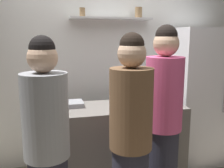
{
  "coord_description": "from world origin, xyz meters",
  "views": [
    {
      "loc": [
        -0.66,
        -2.07,
        1.68
      ],
      "look_at": [
        0.01,
        0.55,
        1.18
      ],
      "focal_mm": 40.69,
      "sensor_mm": 36.0,
      "label": 1
    }
  ],
  "objects_px": {
    "person_grey_hoodie": "(47,151)",
    "person_pink_top": "(163,123)",
    "baking_pan": "(68,104)",
    "wine_bottle_amber_glass": "(144,90)",
    "wine_bottle_green_glass": "(167,94)",
    "utensil_holder": "(131,100)",
    "wine_bottle_pale_glass": "(114,92)",
    "water_bottle_plastic": "(133,103)",
    "wine_bottle_dark_glass": "(157,94)",
    "person_brown_jacket": "(131,142)",
    "refrigerator": "(196,96)"
  },
  "relations": [
    {
      "from": "refrigerator",
      "to": "person_grey_hoodie",
      "type": "xyz_separation_m",
      "value": [
        -1.94,
        -1.08,
        -0.06
      ]
    },
    {
      "from": "utensil_holder",
      "to": "person_pink_top",
      "type": "distance_m",
      "value": 0.58
    },
    {
      "from": "wine_bottle_dark_glass",
      "to": "wine_bottle_green_glass",
      "type": "height_order",
      "value": "wine_bottle_green_glass"
    },
    {
      "from": "wine_bottle_pale_glass",
      "to": "person_pink_top",
      "type": "bearing_deg",
      "value": -68.7
    },
    {
      "from": "baking_pan",
      "to": "wine_bottle_amber_glass",
      "type": "xyz_separation_m",
      "value": [
        0.93,
        0.09,
        0.09
      ]
    },
    {
      "from": "wine_bottle_green_glass",
      "to": "water_bottle_plastic",
      "type": "distance_m",
      "value": 0.46
    },
    {
      "from": "utensil_holder",
      "to": "wine_bottle_amber_glass",
      "type": "distance_m",
      "value": 0.33
    },
    {
      "from": "refrigerator",
      "to": "water_bottle_plastic",
      "type": "relative_size",
      "value": 8.61
    },
    {
      "from": "wine_bottle_pale_glass",
      "to": "person_brown_jacket",
      "type": "xyz_separation_m",
      "value": [
        -0.11,
        -0.97,
        -0.19
      ]
    },
    {
      "from": "person_grey_hoodie",
      "to": "wine_bottle_dark_glass",
      "type": "bearing_deg",
      "value": -52.0
    },
    {
      "from": "wine_bottle_pale_glass",
      "to": "person_grey_hoodie",
      "type": "relative_size",
      "value": 0.18
    },
    {
      "from": "person_pink_top",
      "to": "wine_bottle_green_glass",
      "type": "bearing_deg",
      "value": -21.87
    },
    {
      "from": "refrigerator",
      "to": "person_pink_top",
      "type": "distance_m",
      "value": 1.25
    },
    {
      "from": "wine_bottle_green_glass",
      "to": "water_bottle_plastic",
      "type": "relative_size",
      "value": 1.56
    },
    {
      "from": "wine_bottle_amber_glass",
      "to": "person_pink_top",
      "type": "distance_m",
      "value": 0.79
    },
    {
      "from": "utensil_holder",
      "to": "person_grey_hoodie",
      "type": "bearing_deg",
      "value": -139.85
    },
    {
      "from": "baking_pan",
      "to": "person_brown_jacket",
      "type": "xyz_separation_m",
      "value": [
        0.42,
        -0.93,
        -0.1
      ]
    },
    {
      "from": "refrigerator",
      "to": "baking_pan",
      "type": "relative_size",
      "value": 5.27
    },
    {
      "from": "wine_bottle_amber_glass",
      "to": "refrigerator",
      "type": "bearing_deg",
      "value": 6.91
    },
    {
      "from": "wine_bottle_pale_glass",
      "to": "wine_bottle_amber_glass",
      "type": "height_order",
      "value": "wine_bottle_pale_glass"
    },
    {
      "from": "utensil_holder",
      "to": "wine_bottle_pale_glass",
      "type": "bearing_deg",
      "value": 133.02
    },
    {
      "from": "wine_bottle_amber_glass",
      "to": "water_bottle_plastic",
      "type": "distance_m",
      "value": 0.54
    },
    {
      "from": "baking_pan",
      "to": "person_brown_jacket",
      "type": "distance_m",
      "value": 1.02
    },
    {
      "from": "person_pink_top",
      "to": "person_grey_hoodie",
      "type": "height_order",
      "value": "person_pink_top"
    },
    {
      "from": "utensil_holder",
      "to": "wine_bottle_green_glass",
      "type": "distance_m",
      "value": 0.4
    },
    {
      "from": "wine_bottle_green_glass",
      "to": "person_grey_hoodie",
      "type": "relative_size",
      "value": 0.19
    },
    {
      "from": "water_bottle_plastic",
      "to": "person_grey_hoodie",
      "type": "bearing_deg",
      "value": -147.78
    },
    {
      "from": "wine_bottle_dark_glass",
      "to": "person_brown_jacket",
      "type": "height_order",
      "value": "person_brown_jacket"
    },
    {
      "from": "refrigerator",
      "to": "water_bottle_plastic",
      "type": "xyz_separation_m",
      "value": [
        -1.09,
        -0.54,
        0.12
      ]
    },
    {
      "from": "baking_pan",
      "to": "water_bottle_plastic",
      "type": "bearing_deg",
      "value": -29.33
    },
    {
      "from": "wine_bottle_pale_glass",
      "to": "person_grey_hoodie",
      "type": "distance_m",
      "value": 1.22
    },
    {
      "from": "wine_bottle_green_glass",
      "to": "person_grey_hoodie",
      "type": "distance_m",
      "value": 1.48
    },
    {
      "from": "utensil_holder",
      "to": "wine_bottle_amber_glass",
      "type": "xyz_separation_m",
      "value": [
        0.24,
        0.21,
        0.05
      ]
    },
    {
      "from": "baking_pan",
      "to": "wine_bottle_green_glass",
      "type": "distance_m",
      "value": 1.1
    },
    {
      "from": "utensil_holder",
      "to": "wine_bottle_amber_glass",
      "type": "height_order",
      "value": "wine_bottle_amber_glass"
    },
    {
      "from": "utensil_holder",
      "to": "person_pink_top",
      "type": "bearing_deg",
      "value": -77.11
    },
    {
      "from": "wine_bottle_green_glass",
      "to": "baking_pan",
      "type": "bearing_deg",
      "value": 168.15
    },
    {
      "from": "utensil_holder",
      "to": "wine_bottle_pale_glass",
      "type": "relative_size",
      "value": 0.73
    },
    {
      "from": "person_grey_hoodie",
      "to": "person_pink_top",
      "type": "bearing_deg",
      "value": -72.86
    },
    {
      "from": "water_bottle_plastic",
      "to": "person_brown_jacket",
      "type": "distance_m",
      "value": 0.63
    },
    {
      "from": "refrigerator",
      "to": "baking_pan",
      "type": "distance_m",
      "value": 1.73
    },
    {
      "from": "wine_bottle_pale_glass",
      "to": "water_bottle_plastic",
      "type": "bearing_deg",
      "value": -76.29
    },
    {
      "from": "person_pink_top",
      "to": "person_grey_hoodie",
      "type": "relative_size",
      "value": 1.06
    },
    {
      "from": "refrigerator",
      "to": "wine_bottle_green_glass",
      "type": "relative_size",
      "value": 5.5
    },
    {
      "from": "wine_bottle_pale_glass",
      "to": "person_pink_top",
      "type": "xyz_separation_m",
      "value": [
        0.28,
        -0.72,
        -0.15
      ]
    },
    {
      "from": "wine_bottle_dark_glass",
      "to": "person_grey_hoodie",
      "type": "bearing_deg",
      "value": -147.6
    },
    {
      "from": "wine_bottle_green_glass",
      "to": "person_pink_top",
      "type": "relative_size",
      "value": 0.18
    },
    {
      "from": "wine_bottle_dark_glass",
      "to": "person_pink_top",
      "type": "relative_size",
      "value": 0.17
    },
    {
      "from": "refrigerator",
      "to": "baking_pan",
      "type": "xyz_separation_m",
      "value": [
        -1.72,
        -0.19,
        0.05
      ]
    },
    {
      "from": "wine_bottle_pale_glass",
      "to": "person_brown_jacket",
      "type": "bearing_deg",
      "value": -96.67
    }
  ]
}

